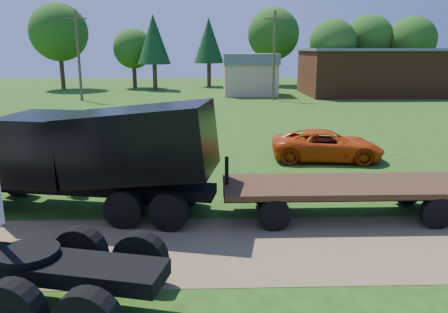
{
  "coord_description": "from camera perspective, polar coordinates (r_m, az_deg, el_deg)",
  "views": [
    {
      "loc": [
        -0.59,
        -11.01,
        5.33
      ],
      "look_at": [
        -0.13,
        3.94,
        1.6
      ],
      "focal_mm": 35.0,
      "sensor_mm": 36.0,
      "label": 1
    }
  ],
  "objects": [
    {
      "name": "ground",
      "position": [
        12.24,
        1.19,
        -11.8
      ],
      "size": [
        140.0,
        140.0,
        0.0
      ],
      "primitive_type": "plane",
      "color": "#274910",
      "rests_on": "ground"
    },
    {
      "name": "dirt_track",
      "position": [
        12.24,
        1.19,
        -11.78
      ],
      "size": [
        120.0,
        4.2,
        0.01
      ],
      "primitive_type": "cube",
      "color": "brown",
      "rests_on": "ground"
    },
    {
      "name": "black_dump_truck",
      "position": [
        14.72,
        -16.52,
        0.55
      ],
      "size": [
        8.79,
        4.02,
        3.73
      ],
      "rotation": [
        0.0,
        0.0,
        -0.18
      ],
      "color": "black",
      "rests_on": "ground"
    },
    {
      "name": "orange_pickup",
      "position": [
        21.74,
        13.31,
        1.43
      ],
      "size": [
        5.53,
        2.96,
        1.48
      ],
      "primitive_type": "imported",
      "rotation": [
        0.0,
        0.0,
        1.47
      ],
      "color": "#CB4009",
      "rests_on": "ground"
    },
    {
      "name": "flatbed_trailer",
      "position": [
        14.6,
        15.68,
        -4.33
      ],
      "size": [
        7.9,
        2.38,
        2.02
      ],
      "rotation": [
        0.0,
        0.0,
        0.0
      ],
      "color": "#382711",
      "rests_on": "ground"
    },
    {
      "name": "spectator_b",
      "position": [
        17.29,
        -19.51,
        -1.71
      ],
      "size": [
        0.93,
        0.77,
        1.77
      ],
      "primitive_type": "imported",
      "rotation": [
        0.0,
        0.0,
        3.26
      ],
      "color": "#999999",
      "rests_on": "ground"
    },
    {
      "name": "brick_building",
      "position": [
        54.35,
        18.55,
        10.48
      ],
      "size": [
        15.4,
        10.4,
        5.3
      ],
      "color": "brown",
      "rests_on": "ground"
    },
    {
      "name": "tan_shed",
      "position": [
        51.29,
        3.43,
        10.73
      ],
      "size": [
        6.2,
        5.4,
        4.7
      ],
      "color": "tan",
      "rests_on": "ground"
    },
    {
      "name": "utility_poles",
      "position": [
        46.48,
        6.55,
        13.15
      ],
      "size": [
        42.2,
        0.28,
        9.0
      ],
      "color": "#4C402B",
      "rests_on": "ground"
    },
    {
      "name": "tree_row",
      "position": [
        61.33,
        3.4,
        15.19
      ],
      "size": [
        53.79,
        12.8,
        11.03
      ],
      "color": "#3B2218",
      "rests_on": "ground"
    }
  ]
}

